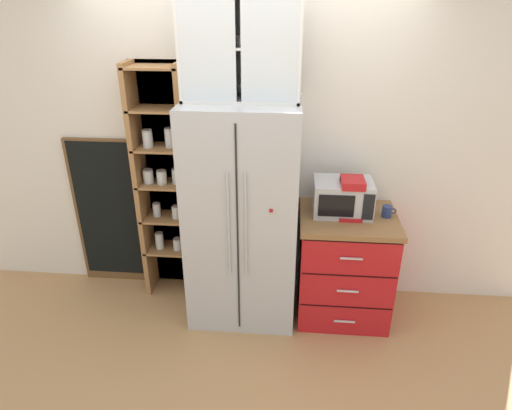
# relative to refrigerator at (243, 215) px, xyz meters

# --- Properties ---
(ground_plane) EXTENTS (10.54, 10.54, 0.00)m
(ground_plane) POSITION_rel_refrigerator_xyz_m (-0.00, -0.02, -0.88)
(ground_plane) COLOR tan
(wall_back_cream) EXTENTS (4.85, 0.10, 2.55)m
(wall_back_cream) POSITION_rel_refrigerator_xyz_m (-0.00, 0.38, 0.40)
(wall_back_cream) COLOR silver
(wall_back_cream) RESTS_ON ground
(refrigerator) EXTENTS (0.83, 0.69, 1.76)m
(refrigerator) POSITION_rel_refrigerator_xyz_m (0.00, 0.00, 0.00)
(refrigerator) COLOR #B7BABF
(refrigerator) RESTS_ON ground
(pantry_shelf_column) EXTENTS (0.47, 0.30, 1.98)m
(pantry_shelf_column) POSITION_rel_refrigerator_xyz_m (-0.67, 0.26, 0.14)
(pantry_shelf_column) COLOR brown
(pantry_shelf_column) RESTS_ON ground
(counter_cabinet) EXTENTS (0.74, 0.65, 0.89)m
(counter_cabinet) POSITION_rel_refrigerator_xyz_m (0.81, 0.02, -0.43)
(counter_cabinet) COLOR red
(counter_cabinet) RESTS_ON ground
(microwave) EXTENTS (0.44, 0.33, 0.26)m
(microwave) POSITION_rel_refrigerator_xyz_m (0.75, 0.07, 0.15)
(microwave) COLOR #B7BABF
(microwave) RESTS_ON counter_cabinet
(coffee_maker) EXTENTS (0.17, 0.20, 0.31)m
(coffee_maker) POSITION_rel_refrigerator_xyz_m (0.81, 0.03, 0.17)
(coffee_maker) COLOR red
(coffee_maker) RESTS_ON counter_cabinet
(mug_navy) EXTENTS (0.11, 0.07, 0.09)m
(mug_navy) POSITION_rel_refrigerator_xyz_m (1.09, 0.03, 0.06)
(mug_navy) COLOR navy
(mug_navy) RESTS_ON counter_cabinet
(bottle_green) EXTENTS (0.06, 0.06, 0.30)m
(bottle_green) POSITION_rel_refrigerator_xyz_m (0.81, 0.01, 0.15)
(bottle_green) COLOR #285B33
(bottle_green) RESTS_ON counter_cabinet
(bottle_clear) EXTENTS (0.06, 0.06, 0.26)m
(bottle_clear) POSITION_rel_refrigerator_xyz_m (0.81, -0.00, 0.13)
(bottle_clear) COLOR silver
(bottle_clear) RESTS_ON counter_cabinet
(upper_cabinet) EXTENTS (0.80, 0.32, 0.69)m
(upper_cabinet) POSITION_rel_refrigerator_xyz_m (-0.00, 0.05, 1.22)
(upper_cabinet) COLOR silver
(upper_cabinet) RESTS_ON refrigerator
(chalkboard_menu) EXTENTS (0.60, 0.04, 1.36)m
(chalkboard_menu) POSITION_rel_refrigerator_xyz_m (-1.23, 0.31, -0.19)
(chalkboard_menu) COLOR brown
(chalkboard_menu) RESTS_ON ground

